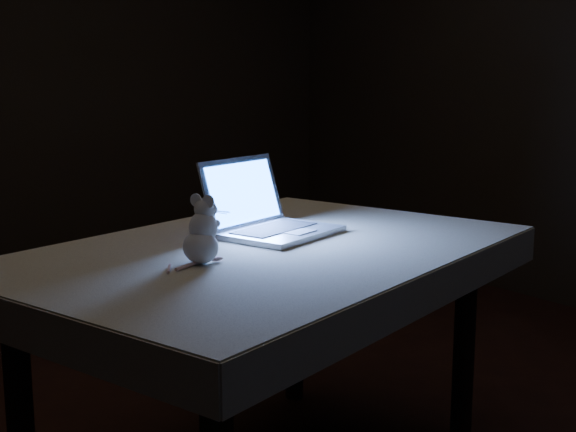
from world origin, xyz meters
TOP-DOWN VIEW (x-y plane):
  - back_wall at (0.00, 2.50)m, footprint 4.50×0.04m
  - table at (-0.15, -0.31)m, footprint 1.58×1.23m
  - tablecloth at (-0.25, -0.30)m, footprint 1.73×1.41m
  - laptop at (-0.03, -0.21)m, footprint 0.42×0.39m
  - plush_mouse at (-0.41, -0.37)m, footprint 0.16×0.16m

SIDE VIEW (x-z plane):
  - table at x=-0.15m, z-range 0.00..0.74m
  - tablecloth at x=-0.25m, z-range 0.65..0.75m
  - plush_mouse at x=-0.41m, z-range 0.75..0.93m
  - laptop at x=-0.03m, z-range 0.75..0.99m
  - back_wall at x=0.00m, z-range 0.00..2.60m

